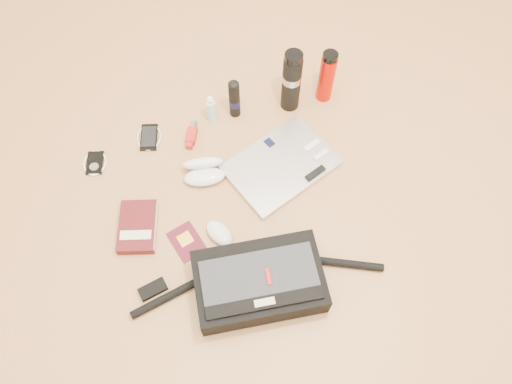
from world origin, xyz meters
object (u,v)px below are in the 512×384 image
Objects in this scene: messenger_bag at (258,282)px; thermos_black at (292,81)px; book at (138,227)px; thermos_red at (327,77)px; laptop at (282,165)px.

thermos_black is (0.33, 0.65, 0.08)m from messenger_bag.
book is (-0.32, 0.31, -0.03)m from messenger_bag.
laptop is at bearing -135.35° from thermos_red.
thermos_black reaches higher than messenger_bag.
book is at bearing 168.58° from laptop.
book is at bearing 142.33° from messenger_bag.
thermos_red is (0.79, 0.34, 0.10)m from book.
book is at bearing -152.49° from thermos_black.
messenger_bag is at bearing -28.34° from book.
thermos_red reaches higher than messenger_bag.
thermos_black reaches higher than book.
messenger_bag is 0.45m from book.
messenger_bag is 3.54× the size of thermos_red.
thermos_red is at bearing -0.48° from thermos_black.
messenger_bag reaches higher than laptop.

